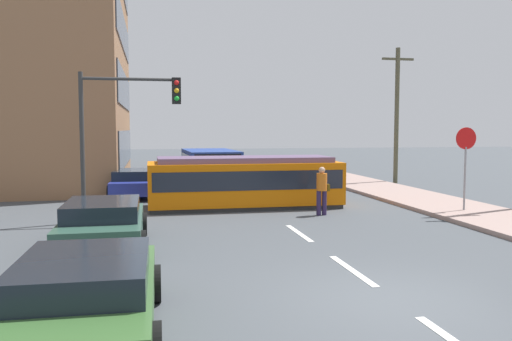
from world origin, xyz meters
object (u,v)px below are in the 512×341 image
at_px(city_bus, 210,165).
at_px(traffic_light_mast, 124,117).
at_px(stop_sign, 466,151).
at_px(streetcar_tram, 244,181).
at_px(parked_sedan_near, 86,294).
at_px(pedestrian_crossing, 322,188).
at_px(utility_pole_mid, 397,113).
at_px(parked_sedan_mid, 103,223).
at_px(parked_sedan_far, 133,182).

distance_m(city_bus, traffic_light_mast, 11.00).
height_order(stop_sign, traffic_light_mast, traffic_light_mast).
bearing_deg(streetcar_tram, parked_sedan_near, -110.41).
height_order(city_bus, pedestrian_crossing, city_bus).
relative_size(parked_sedan_near, utility_pole_mid, 0.62).
height_order(parked_sedan_near, utility_pole_mid, utility_pole_mid).
xyz_separation_m(pedestrian_crossing, parked_sedan_mid, (-6.93, -3.61, -0.32)).
bearing_deg(stop_sign, streetcar_tram, 156.50).
bearing_deg(pedestrian_crossing, streetcar_tram, 132.99).
distance_m(parked_sedan_mid, stop_sign, 12.34).
relative_size(traffic_light_mast, utility_pole_mid, 0.65).
bearing_deg(parked_sedan_near, city_bus, 78.52).
height_order(streetcar_tram, parked_sedan_far, streetcar_tram).
bearing_deg(traffic_light_mast, utility_pole_mid, 33.58).
bearing_deg(traffic_light_mast, stop_sign, -4.24).
bearing_deg(pedestrian_crossing, utility_pole_mid, 51.80).
relative_size(pedestrian_crossing, utility_pole_mid, 0.23).
height_order(city_bus, utility_pole_mid, utility_pole_mid).
relative_size(pedestrian_crossing, parked_sedan_mid, 0.39).
relative_size(city_bus, parked_sedan_mid, 1.21).
bearing_deg(parked_sedan_near, parked_sedan_far, 89.44).
distance_m(city_bus, stop_sign, 13.37).
height_order(pedestrian_crossing, parked_sedan_far, pedestrian_crossing).
height_order(parked_sedan_far, traffic_light_mast, traffic_light_mast).
xyz_separation_m(parked_sedan_far, traffic_light_mast, (-0.04, -6.25, 2.73)).
xyz_separation_m(streetcar_tram, traffic_light_mast, (-4.29, -2.29, 2.37)).
bearing_deg(pedestrian_crossing, stop_sign, -8.19).
bearing_deg(parked_sedan_near, traffic_light_mast, 89.30).
xyz_separation_m(parked_sedan_near, traffic_light_mast, (0.12, 9.56, 2.73)).
xyz_separation_m(parked_sedan_near, stop_sign, (11.64, 8.71, 1.57)).
xyz_separation_m(streetcar_tram, parked_sedan_near, (-4.41, -11.85, -0.36)).
relative_size(streetcar_tram, city_bus, 1.37).
height_order(streetcar_tram, utility_pole_mid, utility_pole_mid).
relative_size(streetcar_tram, pedestrian_crossing, 4.31).
xyz_separation_m(city_bus, pedestrian_crossing, (2.69, -10.18, -0.12)).
height_order(parked_sedan_near, stop_sign, stop_sign).
xyz_separation_m(stop_sign, traffic_light_mast, (-11.53, 0.85, 1.16)).
bearing_deg(parked_sedan_mid, parked_sedan_near, -87.51).
xyz_separation_m(pedestrian_crossing, traffic_light_mast, (-6.56, 0.14, 2.41)).
bearing_deg(streetcar_tram, stop_sign, -23.50).
xyz_separation_m(parked_sedan_near, parked_sedan_far, (0.16, 15.82, -0.00)).
bearing_deg(streetcar_tram, pedestrian_crossing, -47.01).
bearing_deg(utility_pole_mid, streetcar_tram, -144.18).
distance_m(streetcar_tram, parked_sedan_far, 5.83).
distance_m(pedestrian_crossing, parked_sedan_near, 11.55).
bearing_deg(stop_sign, utility_pole_mid, 76.47).
relative_size(city_bus, stop_sign, 1.82).
distance_m(city_bus, parked_sedan_near, 20.01).
relative_size(parked_sedan_near, traffic_light_mast, 0.95).
bearing_deg(city_bus, parked_sedan_far, -135.26).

